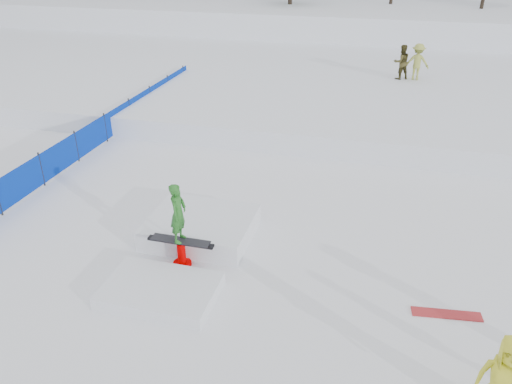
% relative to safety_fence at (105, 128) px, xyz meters
% --- Properties ---
extents(ground, '(120.00, 120.00, 0.00)m').
position_rel_safety_fence_xyz_m(ground, '(6.50, -6.60, -0.55)').
color(ground, white).
extents(snow_berm, '(60.00, 14.00, 2.40)m').
position_rel_safety_fence_xyz_m(snow_berm, '(6.50, 23.40, 0.65)').
color(snow_berm, white).
rests_on(snow_berm, ground).
extents(snow_midrise, '(50.00, 18.00, 0.80)m').
position_rel_safety_fence_xyz_m(snow_midrise, '(6.50, 9.40, -0.15)').
color(snow_midrise, white).
rests_on(snow_midrise, ground).
extents(safety_fence, '(0.05, 16.00, 1.10)m').
position_rel_safety_fence_xyz_m(safety_fence, '(0.00, 0.00, 0.00)').
color(safety_fence, '#03289E').
rests_on(safety_fence, ground).
extents(walker_olive, '(0.96, 0.89, 1.59)m').
position_rel_safety_fence_xyz_m(walker_olive, '(10.45, 8.96, 1.04)').
color(walker_olive, '#3E3818').
rests_on(walker_olive, snow_midrise).
extents(walker_ygreen, '(1.14, 0.74, 1.66)m').
position_rel_safety_fence_xyz_m(walker_ygreen, '(11.16, 9.04, 1.08)').
color(walker_ygreen, '#A4AC45').
rests_on(walker_ygreen, snow_midrise).
extents(spectator_yellow, '(0.89, 0.65, 1.68)m').
position_rel_safety_fence_xyz_m(spectator_yellow, '(12.17, -9.24, 0.29)').
color(spectator_yellow, yellow).
rests_on(spectator_yellow, ground).
extents(loose_board_red, '(1.42, 0.44, 0.03)m').
position_rel_safety_fence_xyz_m(loose_board_red, '(11.64, -6.83, -0.54)').
color(loose_board_red, '#A82428').
rests_on(loose_board_red, ground).
extents(jib_rail_feature, '(2.60, 4.40, 2.11)m').
position_rel_safety_fence_xyz_m(jib_rail_feature, '(5.73, -6.01, -0.25)').
color(jib_rail_feature, white).
rests_on(jib_rail_feature, ground).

